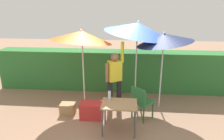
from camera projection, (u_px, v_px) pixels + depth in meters
name	position (u px, v px, depth m)	size (l,w,h in m)	color
ground_plane	(111.00, 111.00, 5.72)	(24.00, 24.00, 0.00)	#937056
hedge_row	(115.00, 70.00, 7.04)	(8.00, 0.70, 1.35)	#2D7033
umbrella_rainbow	(164.00, 39.00, 5.33)	(1.51, 1.49, 2.24)	silver
umbrella_orange	(81.00, 36.00, 5.47)	(1.70, 1.69, 2.32)	silver
umbrella_yellow	(138.00, 28.00, 5.68)	(1.90, 1.87, 2.55)	silver
person_vendor	(115.00, 77.00, 5.65)	(0.52, 0.37, 1.88)	black
chair_plastic	(141.00, 101.00, 5.17)	(0.62, 0.62, 0.89)	#236633
cooler_box	(92.00, 111.00, 5.29)	(0.58, 0.35, 0.43)	red
crate_cardboard	(68.00, 108.00, 5.55)	(0.39, 0.30, 0.28)	#9E7A4C
folding_table	(119.00, 107.00, 4.62)	(0.80, 0.60, 0.71)	#4C4C51
bottle_water	(109.00, 95.00, 4.73)	(0.07, 0.07, 0.24)	silver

